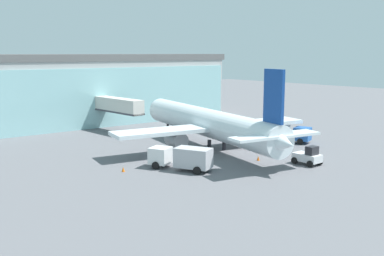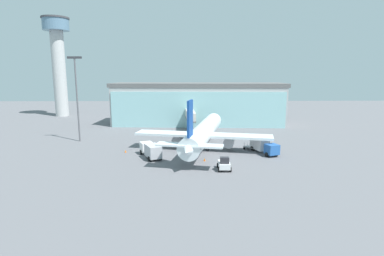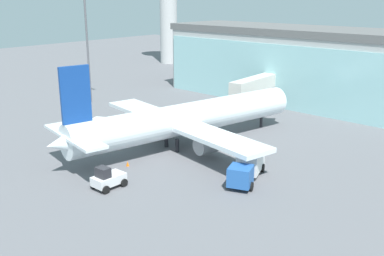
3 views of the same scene
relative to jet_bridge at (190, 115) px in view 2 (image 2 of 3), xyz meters
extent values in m
plane|color=slate|center=(2.67, -25.63, -4.30)|extent=(240.00, 240.00, 0.00)
cube|color=#A8A8A8|center=(2.67, 11.28, 1.54)|extent=(52.61, 17.15, 11.67)
cube|color=#91C6CA|center=(2.27, 3.98, 0.96)|extent=(50.81, 3.09, 10.50)
cube|color=#5D5D5D|center=(2.67, 11.28, 7.97)|extent=(53.67, 17.50, 1.20)
cube|color=beige|center=(0.01, -0.10, 0.17)|extent=(2.92, 14.15, 2.40)
cube|color=#3F3F47|center=(0.01, -0.10, -0.88)|extent=(2.97, 14.16, 0.30)
cylinder|color=#4C4C51|center=(-0.27, 5.17, -2.66)|extent=(0.70, 0.70, 3.27)
cylinder|color=#B9B9B9|center=(-47.95, 30.42, 11.22)|extent=(4.69, 4.69, 31.03)
cylinder|color=slate|center=(-47.95, 30.42, 28.74)|extent=(9.15, 9.15, 4.00)
cylinder|color=#3F3F44|center=(-47.95, 30.42, 31.04)|extent=(9.60, 9.60, 0.60)
cylinder|color=#59595E|center=(-26.05, -13.47, 5.18)|extent=(0.36, 0.36, 18.95)
cube|color=#333338|center=(-26.05, -13.47, 14.90)|extent=(3.20, 0.40, 0.50)
cylinder|color=white|center=(2.76, -20.48, -0.76)|extent=(10.62, 32.07, 3.86)
cone|color=white|center=(6.18, -4.86, -0.76)|extent=(4.41, 3.76, 3.86)
cone|color=white|center=(-0.67, -36.10, -0.76)|extent=(4.25, 4.65, 3.48)
cube|color=white|center=(2.41, -22.04, -1.15)|extent=(28.51, 10.16, 0.50)
cube|color=white|center=(-0.46, -35.12, -0.19)|extent=(11.26, 4.70, 0.30)
cube|color=navy|center=(-0.35, -34.64, 4.14)|extent=(1.04, 3.20, 5.94)
cylinder|color=gray|center=(-2.72, -20.40, -2.50)|extent=(2.74, 3.58, 2.10)
cylinder|color=gray|center=(7.77, -22.71, -2.50)|extent=(2.74, 3.58, 2.10)
cylinder|color=black|center=(1.07, -22.77, -3.50)|extent=(0.50, 0.50, 1.60)
cylinder|color=black|center=(3.33, -23.27, -3.50)|extent=(0.50, 0.50, 1.60)
cylinder|color=black|center=(5.54, -7.79, -3.50)|extent=(0.40, 0.40, 1.60)
cube|color=silver|center=(-8.85, -25.14, -2.90)|extent=(2.91, 2.91, 1.90)
cube|color=#B2B2B7|center=(-7.13, -28.97, -2.75)|extent=(3.65, 4.55, 2.20)
cylinder|color=black|center=(-9.85, -25.59, -3.85)|extent=(0.64, 0.94, 0.90)
cylinder|color=black|center=(-7.85, -24.69, -3.85)|extent=(0.64, 0.94, 0.90)
cylinder|color=black|center=(-7.72, -30.33, -3.85)|extent=(0.64, 0.94, 0.90)
cylinder|color=black|center=(-5.71, -29.43, -3.85)|extent=(0.64, 0.94, 0.90)
cube|color=#2659A5|center=(15.34, -27.45, -2.90)|extent=(2.81, 2.81, 1.90)
cube|color=white|center=(13.94, -23.49, -2.75)|extent=(3.41, 4.50, 2.20)
cylinder|color=black|center=(16.37, -27.08, -3.85)|extent=(0.58, 0.95, 0.90)
cylinder|color=black|center=(14.30, -27.82, -3.85)|extent=(0.58, 0.95, 0.90)
cylinder|color=black|center=(14.64, -22.18, -3.85)|extent=(0.58, 0.95, 0.90)
cylinder|color=black|center=(12.57, -22.91, -3.85)|extent=(0.58, 0.95, 0.90)
cube|color=gray|center=(12.41, -22.14, -3.78)|extent=(3.17, 3.04, 0.16)
cylinder|color=black|center=(11.09, -21.96, -4.08)|extent=(0.41, 0.38, 0.44)
cylinder|color=gray|center=(11.09, -21.96, -3.25)|extent=(0.08, 0.08, 0.90)
cylinder|color=black|center=(12.03, -20.87, -4.08)|extent=(0.41, 0.38, 0.44)
cylinder|color=gray|center=(12.03, -20.87, -3.25)|extent=(0.08, 0.08, 0.90)
cylinder|color=black|center=(12.78, -23.42, -4.08)|extent=(0.41, 0.38, 0.44)
cylinder|color=gray|center=(12.78, -23.42, -3.25)|extent=(0.08, 0.08, 0.90)
cylinder|color=black|center=(13.72, -22.33, -4.08)|extent=(0.41, 0.38, 0.44)
cylinder|color=gray|center=(13.72, -22.33, -3.25)|extent=(0.08, 0.08, 0.90)
cube|color=silver|center=(5.22, -35.43, -3.45)|extent=(1.87, 3.24, 0.90)
cube|color=#26262B|center=(5.21, -36.06, -2.50)|extent=(1.42, 1.03, 1.00)
cylinder|color=black|center=(4.35, -34.28, -3.90)|extent=(0.37, 0.81, 0.80)
cylinder|color=black|center=(6.15, -34.33, -3.90)|extent=(0.37, 0.81, 0.80)
cylinder|color=black|center=(4.30, -36.52, -3.90)|extent=(0.37, 0.81, 0.80)
cylinder|color=black|center=(6.10, -36.57, -3.90)|extent=(0.37, 0.81, 0.80)
cone|color=orange|center=(2.30, -30.35, -4.02)|extent=(0.36, 0.36, 0.55)
cone|color=orange|center=(-13.23, -24.05, -4.02)|extent=(0.36, 0.36, 0.55)
camera|label=1|loc=(-39.03, -66.06, 8.88)|focal=42.00mm
camera|label=2|loc=(-0.84, -82.59, 11.16)|focal=28.00mm
camera|label=3|loc=(37.74, -61.31, 13.94)|focal=42.00mm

